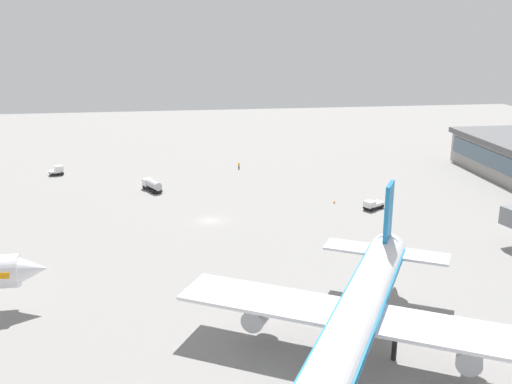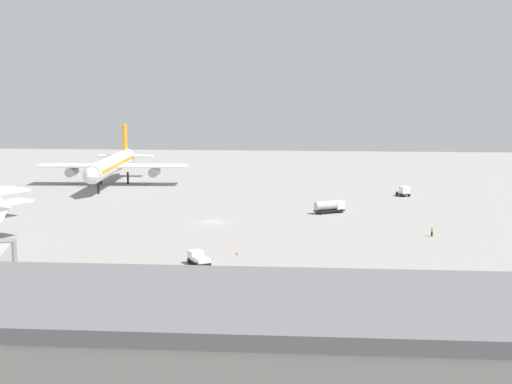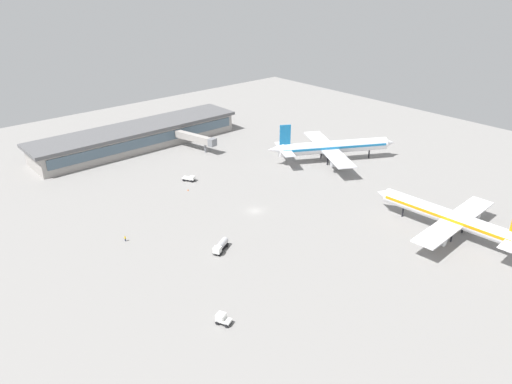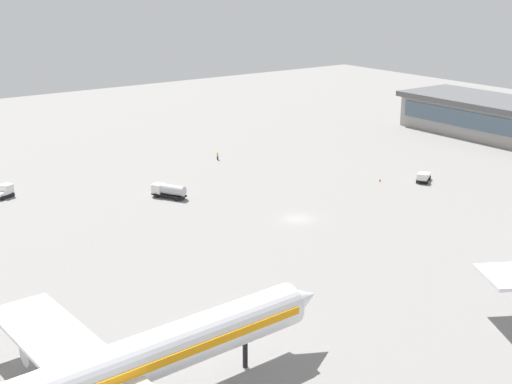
{
  "view_description": "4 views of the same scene",
  "coord_description": "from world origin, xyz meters",
  "px_view_note": "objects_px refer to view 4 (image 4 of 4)",
  "views": [
    {
      "loc": [
        -105.18,
        6.07,
        36.53
      ],
      "look_at": [
        -4.17,
        -8.29,
        6.54
      ],
      "focal_mm": 40.91,
      "sensor_mm": 36.0,
      "label": 1
    },
    {
      "loc": [
        19.29,
        -138.84,
        26.81
      ],
      "look_at": [
        7.1,
        12.67,
        3.94
      ],
      "focal_mm": 52.78,
      "sensor_mm": 36.0,
      "label": 2
    },
    {
      "loc": [
        87.43,
        100.67,
        69.58
      ],
      "look_at": [
        -1.21,
        -0.72,
        5.95
      ],
      "focal_mm": 33.48,
      "sensor_mm": 36.0,
      "label": 3
    },
    {
      "loc": [
        -83.31,
        68.81,
        38.38
      ],
      "look_at": [
        4.08,
        5.38,
        4.54
      ],
      "focal_mm": 49.28,
      "sensor_mm": 36.0,
      "label": 4
    }
  ],
  "objects_px": {
    "baggage_tug": "(5,191)",
    "pushback_tractor": "(423,177)",
    "safety_cone_near_gate": "(380,180)",
    "fuel_truck": "(169,190)",
    "ground_crew_worker": "(218,156)",
    "airplane_at_gate": "(113,370)"
  },
  "relations": [
    {
      "from": "pushback_tractor",
      "to": "safety_cone_near_gate",
      "type": "bearing_deg",
      "value": -68.49
    },
    {
      "from": "airplane_at_gate",
      "to": "baggage_tug",
      "type": "xyz_separation_m",
      "value": [
        72.07,
        -12.33,
        -4.13
      ]
    },
    {
      "from": "airplane_at_gate",
      "to": "baggage_tug",
      "type": "height_order",
      "value": "airplane_at_gate"
    },
    {
      "from": "safety_cone_near_gate",
      "to": "ground_crew_worker",
      "type": "bearing_deg",
      "value": 27.15
    },
    {
      "from": "baggage_tug",
      "to": "pushback_tractor",
      "type": "bearing_deg",
      "value": -52.85
    },
    {
      "from": "pushback_tractor",
      "to": "baggage_tug",
      "type": "relative_size",
      "value": 1.28
    },
    {
      "from": "airplane_at_gate",
      "to": "safety_cone_near_gate",
      "type": "xyz_separation_m",
      "value": [
        39.85,
        -73.76,
        -4.99
      ]
    },
    {
      "from": "fuel_truck",
      "to": "pushback_tractor",
      "type": "height_order",
      "value": "fuel_truck"
    },
    {
      "from": "fuel_truck",
      "to": "ground_crew_worker",
      "type": "distance_m",
      "value": 27.55
    },
    {
      "from": "baggage_tug",
      "to": "ground_crew_worker",
      "type": "height_order",
      "value": "baggage_tug"
    },
    {
      "from": "fuel_truck",
      "to": "airplane_at_gate",
      "type": "bearing_deg",
      "value": 118.43
    },
    {
      "from": "fuel_truck",
      "to": "safety_cone_near_gate",
      "type": "distance_m",
      "value": 40.66
    },
    {
      "from": "fuel_truck",
      "to": "baggage_tug",
      "type": "bearing_deg",
      "value": 25.14
    },
    {
      "from": "fuel_truck",
      "to": "pushback_tractor",
      "type": "xyz_separation_m",
      "value": [
        -19.74,
        -44.47,
        -0.42
      ]
    },
    {
      "from": "pushback_tractor",
      "to": "safety_cone_near_gate",
      "type": "relative_size",
      "value": 7.91
    },
    {
      "from": "airplane_at_gate",
      "to": "pushback_tractor",
      "type": "distance_m",
      "value": 87.68
    },
    {
      "from": "baggage_tug",
      "to": "safety_cone_near_gate",
      "type": "xyz_separation_m",
      "value": [
        -32.22,
        -61.42,
        -0.86
      ]
    },
    {
      "from": "baggage_tug",
      "to": "safety_cone_near_gate",
      "type": "relative_size",
      "value": 6.16
    },
    {
      "from": "pushback_tractor",
      "to": "baggage_tug",
      "type": "xyz_separation_m",
      "value": [
        37.23,
        68.01,
        0.19
      ]
    },
    {
      "from": "baggage_tug",
      "to": "safety_cone_near_gate",
      "type": "height_order",
      "value": "baggage_tug"
    },
    {
      "from": "fuel_truck",
      "to": "ground_crew_worker",
      "type": "relative_size",
      "value": 3.86
    },
    {
      "from": "airplane_at_gate",
      "to": "ground_crew_worker",
      "type": "bearing_deg",
      "value": 48.56
    }
  ]
}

